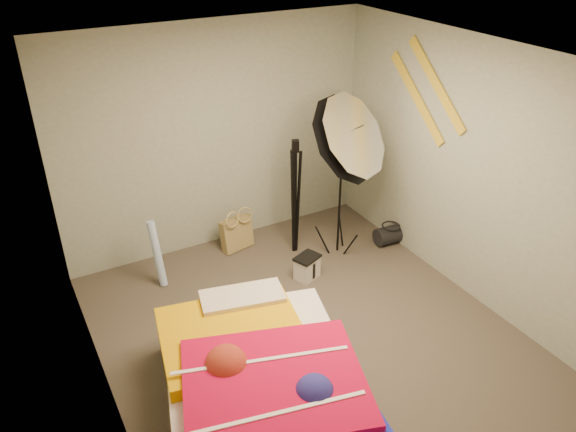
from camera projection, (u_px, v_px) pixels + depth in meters
floor at (310, 337)px, 5.13m from camera, size 4.00×4.00×0.00m
ceiling at (317, 62)px, 3.91m from camera, size 4.00×4.00×0.00m
wall_back at (217, 139)px, 6.04m from camera, size 3.50×0.00×3.50m
wall_front at (508, 379)px, 2.99m from camera, size 3.50×0.00×3.50m
wall_left at (91, 280)px, 3.77m from camera, size 0.00×4.00×4.00m
wall_right at (473, 174)px, 5.26m from camera, size 0.00×4.00×4.00m
tote_bag at (237, 234)px, 6.37m from camera, size 0.40×0.23×0.39m
wrapping_roll at (157, 254)px, 5.69m from camera, size 0.12×0.22×0.72m
camera_case at (307, 268)px, 5.88m from camera, size 0.29×0.25×0.24m
duffel_bag at (390, 235)px, 6.50m from camera, size 0.36×0.24×0.21m
wall_stripe_upper at (437, 85)px, 5.37m from camera, size 0.02×0.91×0.78m
wall_stripe_lower at (417, 98)px, 5.66m from camera, size 0.02×0.91×0.78m
bed at (264, 394)px, 4.14m from camera, size 1.87×2.39×0.59m
photo_umbrella at (344, 140)px, 5.55m from camera, size 1.01×0.99×1.98m
camera_tripod at (295, 190)px, 6.04m from camera, size 0.10×0.10×1.34m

